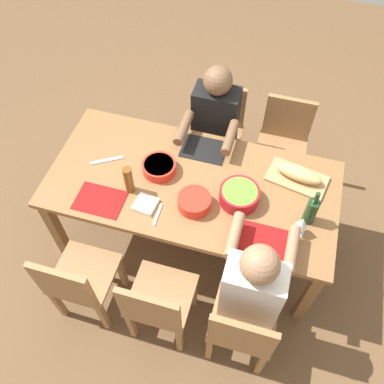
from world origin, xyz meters
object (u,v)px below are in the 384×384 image
chair_near_right (242,329)px  serving_bowl_fruit (194,201)px  chair_near_center (157,305)px  napkin_stack (145,204)px  bread_loaf (299,174)px  beer_bottle (129,180)px  chair_near_left (77,282)px  serving_bowl_pasta (159,167)px  wine_glass (302,223)px  dining_table (192,189)px  chair_far_center (218,128)px  wine_bottle (311,211)px  diner_near_right (252,288)px  cutting_board (297,178)px  diner_far_center (214,125)px  chair_far_right (283,141)px  serving_bowl_salad (239,195)px

chair_near_right → serving_bowl_fruit: (-0.48, 0.61, 0.31)m
chair_near_center → napkin_stack: size_ratio=6.07×
bread_loaf → beer_bottle: 1.13m
chair_near_left → serving_bowl_pasta: chair_near_left is taller
serving_bowl_fruit → wine_glass: bearing=-1.3°
dining_table → chair_far_center: (0.00, 0.79, -0.18)m
chair_near_center → wine_bottle: size_ratio=2.93×
chair_near_right → diner_near_right: (-0.00, 0.18, 0.21)m
serving_bowl_pasta → cutting_board: 0.95m
diner_far_center → serving_bowl_fruit: (0.07, -0.79, 0.09)m
wine_bottle → cutting_board: bearing=109.6°
chair_far_right → chair_near_left: (-1.09, -1.58, 0.00)m
chair_far_right → cutting_board: size_ratio=2.12×
chair_far_right → bread_loaf: bearing=-76.4°
chair_near_center → cutting_board: chair_near_center is taller
beer_bottle → serving_bowl_salad: bearing=9.5°
chair_near_center → wine_glass: (0.75, 0.60, 0.37)m
chair_far_center → serving_bowl_pasta: bearing=-108.1°
chair_near_left → napkin_stack: chair_near_left is taller
chair_far_center → serving_bowl_salad: size_ratio=3.26×
diner_near_right → chair_near_left: 1.12m
serving_bowl_salad → wine_glass: wine_glass is taller
serving_bowl_pasta → bread_loaf: bearing=11.5°
dining_table → serving_bowl_salad: size_ratio=7.58×
serving_bowl_fruit → serving_bowl_pasta: bearing=145.6°
diner_far_center → chair_near_right: bearing=-68.8°
bread_loaf → wine_glass: wine_glass is taller
serving_bowl_fruit → diner_far_center: bearing=94.9°
diner_near_right → serving_bowl_salad: 0.60m
beer_bottle → cutting_board: bearing=20.6°
diner_near_right → chair_far_right: (0.00, 1.40, -0.21)m
diner_near_right → chair_near_center: 0.61m
napkin_stack → serving_bowl_salad: bearing=19.9°
diner_near_right → diner_far_center: (-0.54, 1.22, 0.00)m
diner_far_center → serving_bowl_fruit: 0.79m
wine_glass → dining_table: bearing=165.5°
dining_table → chair_near_center: 0.81m
serving_bowl_salad → napkin_stack: (-0.58, -0.21, -0.05)m
chair_near_left → napkin_stack: bearing=60.3°
chair_far_center → beer_bottle: beer_bottle is taller
chair_near_right → chair_far_right: (0.00, 1.58, 0.00)m
chair_near_right → chair_far_right: bearing=90.0°
chair_far_right → wine_bottle: wine_bottle is taller
diner_near_right → beer_bottle: bearing=154.7°
serving_bowl_salad → wine_glass: size_ratio=1.57×
chair_far_center → serving_bowl_pasta: chair_far_center is taller
chair_near_left → bread_loaf: bearing=39.8°
serving_bowl_pasta → beer_bottle: beer_bottle is taller
bread_loaf → chair_near_left: bearing=-140.2°
chair_far_right → serving_bowl_salad: (-0.21, -0.84, 0.32)m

